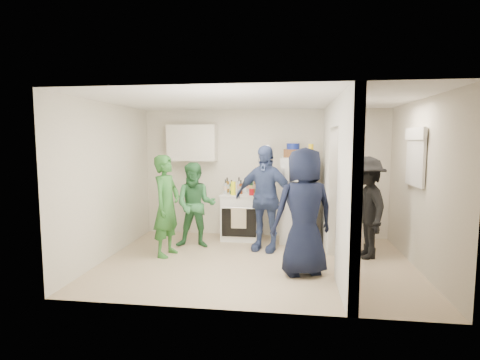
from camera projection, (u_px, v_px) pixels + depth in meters
name	position (u px, v px, depth m)	size (l,w,h in m)	color
floor	(256.00, 262.00, 5.86)	(4.80, 4.80, 0.00)	tan
wall_back	(264.00, 173.00, 7.40)	(4.80, 4.80, 0.00)	silver
wall_front	(243.00, 201.00, 4.05)	(4.80, 4.80, 0.00)	silver
wall_left	(109.00, 181.00, 6.04)	(3.40, 3.40, 0.00)	silver
wall_right	(421.00, 186.00, 5.41)	(3.40, 3.40, 0.00)	silver
ceiling	(257.00, 100.00, 5.60)	(4.80, 4.80, 0.00)	white
partition_pier_back	(329.00, 177.00, 6.66)	(0.12, 1.20, 2.50)	silver
partition_pier_front	(348.00, 195.00, 4.49)	(0.12, 1.20, 2.50)	silver
partition_header	(339.00, 113.00, 5.46)	(0.12, 1.00, 0.40)	silver
stove	(241.00, 216.00, 7.22)	(0.74, 0.62, 0.89)	white
upper_cabinet	(192.00, 143.00, 7.35)	(0.95, 0.34, 0.70)	silver
fridge	(298.00, 200.00, 7.01)	(0.65, 0.63, 1.58)	silver
wicker_basket	(293.00, 153.00, 6.98)	(0.35, 0.25, 0.15)	brown
blue_bowl	(293.00, 146.00, 6.97)	(0.24, 0.24, 0.11)	navy
yellow_cup_stack_top	(311.00, 151.00, 6.79)	(0.09, 0.09, 0.25)	yellow
wall_clock	(267.00, 151.00, 7.33)	(0.22, 0.22, 0.03)	white
spice_shelf	(264.00, 168.00, 7.34)	(0.35, 0.08, 0.03)	olive
nook_window	(417.00, 157.00, 5.57)	(0.03, 0.70, 0.80)	black
nook_window_frame	(416.00, 157.00, 5.57)	(0.04, 0.76, 0.86)	white
nook_valance	(415.00, 134.00, 5.54)	(0.04, 0.82, 0.18)	white
yellow_cup_stack_stove	(233.00, 188.00, 6.96)	(0.09, 0.09, 0.25)	#FBFA15
red_cup	(251.00, 192.00, 6.94)	(0.09, 0.09, 0.12)	#AB0B12
person_green_left	(167.00, 206.00, 6.14)	(0.61, 0.40, 1.67)	#2F6A2A
person_green_center	(196.00, 205.00, 6.63)	(0.74, 0.57, 1.51)	#347743
person_denim	(264.00, 198.00, 6.43)	(1.07, 0.44, 1.82)	#394D7C
person_navy	(304.00, 212.00, 5.25)	(0.88, 0.57, 1.81)	black
person_nook	(366.00, 208.00, 6.03)	(1.06, 0.61, 1.65)	black
bottle_a	(227.00, 185.00, 7.31)	(0.08, 0.08, 0.29)	brown
bottle_b	(231.00, 187.00, 7.11)	(0.07, 0.07, 0.26)	#1C5630
bottle_c	(239.00, 185.00, 7.31)	(0.07, 0.07, 0.30)	#ABB5BA
bottle_d	(241.00, 187.00, 7.12)	(0.06, 0.06, 0.26)	#6A3012
bottle_e	(248.00, 185.00, 7.32)	(0.07, 0.07, 0.29)	#AFBCC2
bottle_f	(251.00, 186.00, 7.14)	(0.07, 0.07, 0.30)	#133521
bottle_g	(255.00, 185.00, 7.24)	(0.07, 0.07, 0.32)	olive
bottle_h	(225.00, 187.00, 7.06)	(0.06, 0.06, 0.29)	#AAAFB6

